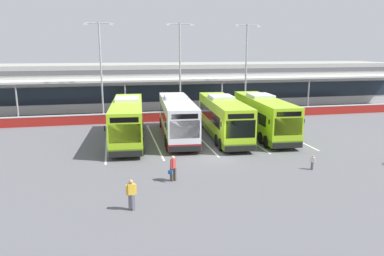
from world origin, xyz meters
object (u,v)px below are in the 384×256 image
object	(u,v)px
lamp_post_west	(101,65)
pedestrian_in_dark_coat	(131,194)
pedestrian_with_handbag	(173,168)
pedestrian_child	(312,162)
coach_bus_leftmost	(128,121)
coach_bus_right_centre	(263,116)
coach_bus_centre	(223,118)
coach_bus_left_centre	(177,118)
lamp_post_east	(246,64)
lamp_post_centre	(180,64)

from	to	relation	value
lamp_post_west	pedestrian_in_dark_coat	bearing A→B (deg)	-85.77
pedestrian_with_handbag	pedestrian_child	world-z (taller)	pedestrian_with_handbag
coach_bus_leftmost	pedestrian_in_dark_coat	world-z (taller)	coach_bus_leftmost
coach_bus_leftmost	pedestrian_in_dark_coat	distance (m)	14.53
pedestrian_in_dark_coat	coach_bus_right_centre	bearing A→B (deg)	47.17
coach_bus_centre	coach_bus_right_centre	distance (m)	3.99
pedestrian_with_handbag	pedestrian_in_dark_coat	xyz separation A→B (m)	(-2.73, -3.66, 0.02)
coach_bus_left_centre	lamp_post_east	distance (m)	15.55
coach_bus_leftmost	coach_bus_centre	size ratio (longest dim) A/B	1.00
coach_bus_leftmost	pedestrian_child	world-z (taller)	coach_bus_leftmost
coach_bus_centre	lamp_post_centre	size ratio (longest dim) A/B	1.12
coach_bus_centre	pedestrian_in_dark_coat	distance (m)	16.86
coach_bus_right_centre	lamp_post_east	bearing A→B (deg)	78.00
coach_bus_left_centre	pedestrian_in_dark_coat	bearing A→B (deg)	-108.47
coach_bus_centre	pedestrian_in_dark_coat	xyz separation A→B (m)	(-9.17, -14.11, -0.91)
coach_bus_left_centre	coach_bus_centre	size ratio (longest dim) A/B	1.00
coach_bus_left_centre	lamp_post_east	bearing A→B (deg)	44.83
pedestrian_with_handbag	lamp_post_east	size ratio (longest dim) A/B	0.15
coach_bus_right_centre	pedestrian_in_dark_coat	distance (m)	19.38
pedestrian_child	lamp_post_centre	world-z (taller)	lamp_post_centre
coach_bus_left_centre	lamp_post_west	bearing A→B (deg)	123.34
coach_bus_centre	coach_bus_right_centre	xyz separation A→B (m)	(3.99, 0.08, 0.00)
coach_bus_leftmost	coach_bus_right_centre	xyz separation A→B (m)	(12.68, -0.29, 0.00)
coach_bus_left_centre	lamp_post_west	size ratio (longest dim) A/B	1.12
coach_bus_left_centre	pedestrian_with_handbag	size ratio (longest dim) A/B	7.60
coach_bus_right_centre	lamp_post_east	world-z (taller)	lamp_post_east
lamp_post_east	pedestrian_with_handbag	bearing A→B (deg)	-120.47
coach_bus_leftmost	lamp_post_east	size ratio (longest dim) A/B	1.12
coach_bus_left_centre	lamp_post_centre	distance (m)	11.26
lamp_post_west	pedestrian_child	bearing A→B (deg)	-56.58
coach_bus_leftmost	pedestrian_with_handbag	world-z (taller)	coach_bus_leftmost
coach_bus_centre	pedestrian_in_dark_coat	world-z (taller)	coach_bus_centre
coach_bus_right_centre	pedestrian_child	xyz separation A→B (m)	(-0.81, -10.38, -1.24)
lamp_post_east	coach_bus_centre	bearing A→B (deg)	-119.38
coach_bus_right_centre	coach_bus_centre	bearing A→B (deg)	-178.82
pedestrian_in_dark_coat	lamp_post_west	world-z (taller)	lamp_post_west
pedestrian_in_dark_coat	lamp_post_east	distance (m)	30.30
coach_bus_leftmost	lamp_post_centre	xyz separation A→B (m)	(6.69, 10.53, 4.50)
coach_bus_right_centre	pedestrian_with_handbag	size ratio (longest dim) A/B	7.60
coach_bus_right_centre	pedestrian_child	distance (m)	10.49
pedestrian_with_handbag	lamp_post_west	distance (m)	22.86
coach_bus_leftmost	pedestrian_child	size ratio (longest dim) A/B	12.25
pedestrian_in_dark_coat	lamp_post_centre	size ratio (longest dim) A/B	0.15
coach_bus_centre	coach_bus_right_centre	world-z (taller)	same
pedestrian_with_handbag	lamp_post_west	xyz separation A→B (m)	(-4.61, 21.72, 5.43)
pedestrian_in_dark_coat	lamp_post_centre	world-z (taller)	lamp_post_centre
coach_bus_centre	pedestrian_child	bearing A→B (deg)	-72.84
pedestrian_in_dark_coat	coach_bus_leftmost	bearing A→B (deg)	88.11
coach_bus_leftmost	coach_bus_centre	xyz separation A→B (m)	(8.69, -0.38, 0.00)
pedestrian_in_dark_coat	lamp_post_east	size ratio (longest dim) A/B	0.15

